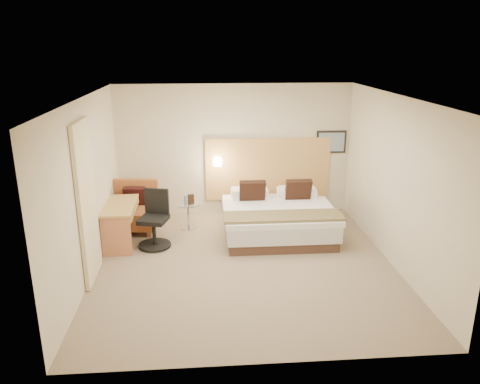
{
  "coord_description": "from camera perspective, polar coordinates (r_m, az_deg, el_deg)",
  "views": [
    {
      "loc": [
        -0.63,
        -6.9,
        3.46
      ],
      "look_at": [
        -0.04,
        0.51,
        1.08
      ],
      "focal_mm": 35.0,
      "sensor_mm": 36.0,
      "label": 1
    }
  ],
  "objects": [
    {
      "name": "curtain",
      "position": [
        7.23,
        -18.16,
        -1.24
      ],
      "size": [
        0.06,
        0.9,
        2.42
      ],
      "primitive_type": "cube",
      "color": "beige",
      "rests_on": "wall_left"
    },
    {
      "name": "lamp_arm",
      "position": [
        9.61,
        -2.75,
        3.78
      ],
      "size": [
        0.02,
        0.12,
        0.02
      ],
      "primitive_type": "cylinder",
      "rotation": [
        1.57,
        0.0,
        0.0
      ],
      "color": "silver",
      "rests_on": "wall_back"
    },
    {
      "name": "ceiling",
      "position": [
        6.97,
        0.67,
        11.54
      ],
      "size": [
        4.8,
        5.0,
        0.02
      ],
      "primitive_type": "cube",
      "color": "white",
      "rests_on": "floor"
    },
    {
      "name": "art_canvas",
      "position": [
        9.93,
        11.09,
        5.99
      ],
      "size": [
        0.54,
        0.01,
        0.39
      ],
      "primitive_type": "cube",
      "color": "#758CA1",
      "rests_on": "wall_back"
    },
    {
      "name": "menu_folder",
      "position": [
        9.0,
        -6.01,
        -0.89
      ],
      "size": [
        0.13,
        0.08,
        0.2
      ],
      "primitive_type": "cube",
      "rotation": [
        0.0,
        0.0,
        0.29
      ],
      "color": "#332215",
      "rests_on": "side_table"
    },
    {
      "name": "headboard_panel",
      "position": [
        9.79,
        3.41,
        2.83
      ],
      "size": [
        2.6,
        0.04,
        1.3
      ],
      "primitive_type": "cube",
      "color": "tan",
      "rests_on": "wall_back"
    },
    {
      "name": "floor",
      "position": [
        7.75,
        0.6,
        -8.88
      ],
      "size": [
        4.8,
        5.0,
        0.02
      ],
      "primitive_type": "cube",
      "color": "#816F57",
      "rests_on": "ground"
    },
    {
      "name": "art_frame",
      "position": [
        9.95,
        11.06,
        6.02
      ],
      "size": [
        0.62,
        0.03,
        0.47
      ],
      "primitive_type": "cube",
      "color": "black",
      "rests_on": "wall_back"
    },
    {
      "name": "wall_front",
      "position": [
        4.91,
        3.29,
        -7.73
      ],
      "size": [
        4.8,
        0.02,
        2.7
      ],
      "primitive_type": "cube",
      "color": "beige",
      "rests_on": "floor"
    },
    {
      "name": "wall_right",
      "position": [
        7.83,
        18.48,
        1.15
      ],
      "size": [
        0.02,
        5.0,
        2.7
      ],
      "primitive_type": "cube",
      "color": "beige",
      "rests_on": "floor"
    },
    {
      "name": "lounge_chair",
      "position": [
        9.26,
        -12.75,
        -2.23
      ],
      "size": [
        0.95,
        0.85,
        0.93
      ],
      "color": "#986E47",
      "rests_on": "floor"
    },
    {
      "name": "bottle_a",
      "position": [
        9.01,
        -6.67,
        -0.94
      ],
      "size": [
        0.07,
        0.07,
        0.18
      ],
      "primitive_type": "cylinder",
      "rotation": [
        0.0,
        0.0,
        0.29
      ],
      "color": "#7896B9",
      "rests_on": "side_table"
    },
    {
      "name": "desk_chair",
      "position": [
        8.4,
        -10.35,
        -3.83
      ],
      "size": [
        0.7,
        0.7,
        1.01
      ],
      "color": "black",
      "rests_on": "floor"
    },
    {
      "name": "wall_back",
      "position": [
        9.67,
        -0.71,
        5.1
      ],
      "size": [
        4.8,
        0.02,
        2.7
      ],
      "primitive_type": "cube",
      "color": "beige",
      "rests_on": "floor"
    },
    {
      "name": "desk",
      "position": [
        8.58,
        -14.25,
        -2.47
      ],
      "size": [
        0.56,
        1.19,
        0.74
      ],
      "color": "tan",
      "rests_on": "floor"
    },
    {
      "name": "wall_left",
      "position": [
        7.43,
        -18.2,
        0.32
      ],
      "size": [
        0.02,
        5.0,
        2.7
      ],
      "primitive_type": "cube",
      "color": "beige",
      "rests_on": "floor"
    },
    {
      "name": "bed",
      "position": [
        8.86,
        4.53,
        -3.08
      ],
      "size": [
        2.07,
        1.97,
        0.99
      ],
      "color": "#472E23",
      "rests_on": "floor"
    },
    {
      "name": "side_table",
      "position": [
        9.13,
        -6.32,
        -2.77
      ],
      "size": [
        0.56,
        0.56,
        0.5
      ],
      "color": "silver",
      "rests_on": "floor"
    },
    {
      "name": "lamp_shade",
      "position": [
        9.55,
        -2.74,
        3.7
      ],
      "size": [
        0.15,
        0.15,
        0.15
      ],
      "primitive_type": "cube",
      "color": "#FFEDC6",
      "rests_on": "wall_back"
    }
  ]
}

